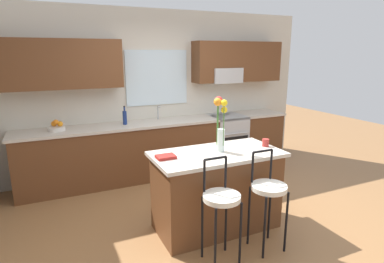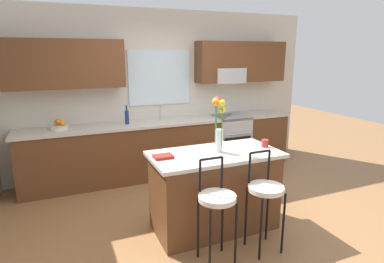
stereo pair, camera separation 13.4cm
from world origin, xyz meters
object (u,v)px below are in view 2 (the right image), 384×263
at_px(oven_range, 229,141).
at_px(flower_vase, 219,122).
at_px(kitchen_island, 215,190).
at_px(mug_ceramic, 265,143).
at_px(bottle_olive_oil, 127,117).
at_px(bar_stool_middle, 265,193).
at_px(cookbook, 163,157).
at_px(bar_stool_near, 217,202).
at_px(fruit_bowl_oranges, 59,126).

distance_m(oven_range, flower_vase, 2.30).
relative_size(kitchen_island, mug_ceramic, 16.24).
bearing_deg(bottle_olive_oil, flower_vase, -70.47).
relative_size(bar_stool_middle, cookbook, 5.21).
bearing_deg(bar_stool_near, oven_range, 58.38).
bearing_deg(mug_ceramic, bar_stool_near, -148.64).
distance_m(oven_range, fruit_bowl_oranges, 2.86).
bearing_deg(cookbook, oven_range, 44.65).
xyz_separation_m(bar_stool_near, fruit_bowl_oranges, (-1.32, 2.45, 0.34)).
height_order(flower_vase, fruit_bowl_oranges, flower_vase).
relative_size(kitchen_island, bar_stool_middle, 1.40).
height_order(bar_stool_middle, fruit_bowl_oranges, fruit_bowl_oranges).
height_order(bar_stool_middle, cookbook, bar_stool_middle).
relative_size(kitchen_island, flower_vase, 2.35).
height_order(mug_ceramic, bottle_olive_oil, bottle_olive_oil).
bearing_deg(bar_stool_middle, fruit_bowl_oranges, 127.24).
bearing_deg(oven_range, mug_ceramic, -107.14).
bearing_deg(fruit_bowl_oranges, cookbook, -61.31).
xyz_separation_m(kitchen_island, fruit_bowl_oranges, (-1.59, 1.87, 0.51)).
bearing_deg(fruit_bowl_oranges, flower_vase, -48.39).
xyz_separation_m(kitchen_island, bar_stool_middle, (0.27, -0.59, 0.17)).
distance_m(flower_vase, fruit_bowl_oranges, 2.48).
bearing_deg(kitchen_island, bar_stool_near, -115.11).
relative_size(oven_range, kitchen_island, 0.63).
height_order(bar_stool_near, cookbook, bar_stool_near).
xyz_separation_m(bar_stool_middle, bottle_olive_oil, (-0.88, 2.45, 0.40)).
xyz_separation_m(bar_stool_near, mug_ceramic, (0.92, 0.56, 0.33)).
distance_m(mug_ceramic, cookbook, 1.24).
bearing_deg(bottle_olive_oil, bar_stool_middle, -70.24).
relative_size(oven_range, bottle_olive_oil, 3.16).
distance_m(bar_stool_near, flower_vase, 0.93).
distance_m(bar_stool_near, cookbook, 0.77).
distance_m(bar_stool_middle, fruit_bowl_oranges, 3.10).
distance_m(kitchen_island, bar_stool_near, 0.67).
distance_m(bar_stool_middle, flower_vase, 0.90).
distance_m(mug_ceramic, bottle_olive_oil, 2.27).
xyz_separation_m(flower_vase, cookbook, (-0.64, 0.03, -0.32)).
relative_size(kitchen_island, fruit_bowl_oranges, 6.09).
height_order(bar_stool_middle, mug_ceramic, bar_stool_middle).
bearing_deg(kitchen_island, bar_stool_middle, -64.89).
height_order(fruit_bowl_oranges, bottle_olive_oil, bottle_olive_oil).
xyz_separation_m(bar_stool_middle, fruit_bowl_oranges, (-1.87, 2.45, 0.34)).
height_order(kitchen_island, bottle_olive_oil, bottle_olive_oil).
bearing_deg(oven_range, fruit_bowl_oranges, 179.40).
relative_size(fruit_bowl_oranges, bottle_olive_oil, 0.82).
distance_m(kitchen_island, cookbook, 0.76).
relative_size(flower_vase, fruit_bowl_oranges, 2.59).
relative_size(bar_stool_near, mug_ceramic, 11.58).
distance_m(bar_stool_near, fruit_bowl_oranges, 2.81).
xyz_separation_m(bar_stool_middle, flower_vase, (-0.23, 0.61, 0.62)).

